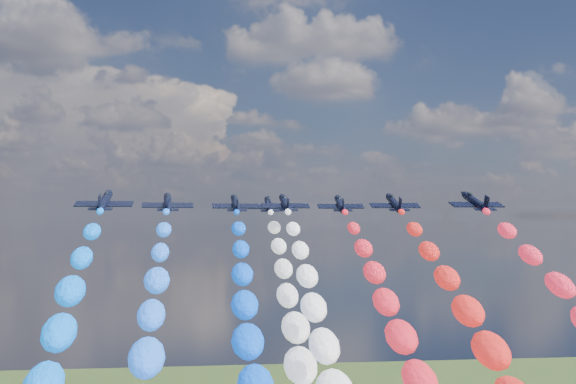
{
  "coord_description": "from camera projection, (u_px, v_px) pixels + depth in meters",
  "views": [
    {
      "loc": [
        -15.48,
        -128.84,
        107.85
      ],
      "look_at": [
        0.0,
        4.0,
        112.25
      ],
      "focal_mm": 45.32,
      "sensor_mm": 36.0,
      "label": 1
    }
  ],
  "objects": [
    {
      "name": "jet_0",
      "position": [
        105.0,
        201.0,
        118.8
      ],
      "size": [
        9.74,
        13.01,
        6.51
      ],
      "primitive_type": null,
      "rotation": [
        0.32,
        0.0,
        -0.04
      ],
      "color": "black"
    },
    {
      "name": "jet_1",
      "position": [
        168.0,
        203.0,
        133.27
      ],
      "size": [
        9.99,
        13.19,
        6.51
      ],
      "primitive_type": null,
      "rotation": [
        0.32,
        0.0,
        0.06
      ],
      "color": "black"
    },
    {
      "name": "jet_2",
      "position": [
        235.0,
        204.0,
        144.22
      ],
      "size": [
        9.76,
        13.02,
        6.51
      ],
      "primitive_type": null,
      "rotation": [
        0.32,
        0.0,
        0.04
      ],
      "color": "black"
    },
    {
      "name": "jet_3",
      "position": [
        285.0,
        204.0,
        141.16
      ],
      "size": [
        9.57,
        12.89,
        6.51
      ],
      "primitive_type": null,
      "rotation": [
        0.32,
        0.0,
        0.02
      ],
      "color": "black"
    },
    {
      "name": "jet_4",
      "position": [
        268.0,
        205.0,
        156.58
      ],
      "size": [
        9.64,
        12.94,
        6.51
      ],
      "primitive_type": null,
      "rotation": [
        0.32,
        0.0,
        -0.03
      ],
      "color": "black"
    },
    {
      "name": "jet_5",
      "position": [
        340.0,
        204.0,
        147.92
      ],
      "size": [
        9.94,
        13.15,
        6.51
      ],
      "primitive_type": null,
      "rotation": [
        0.32,
        0.0,
        -0.05
      ],
      "color": "black"
    },
    {
      "name": "jet_6",
      "position": [
        394.0,
        203.0,
        137.68
      ],
      "size": [
        9.49,
        12.83,
        6.51
      ],
      "primitive_type": null,
      "rotation": [
        0.32,
        0.0,
        -0.02
      ],
      "color": "black"
    },
    {
      "name": "jet_7",
      "position": [
        475.0,
        202.0,
        126.45
      ],
      "size": [
        10.06,
        13.24,
        6.51
      ],
      "primitive_type": null,
      "rotation": [
        0.32,
        0.0,
        0.06
      ],
      "color": "black"
    }
  ]
}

